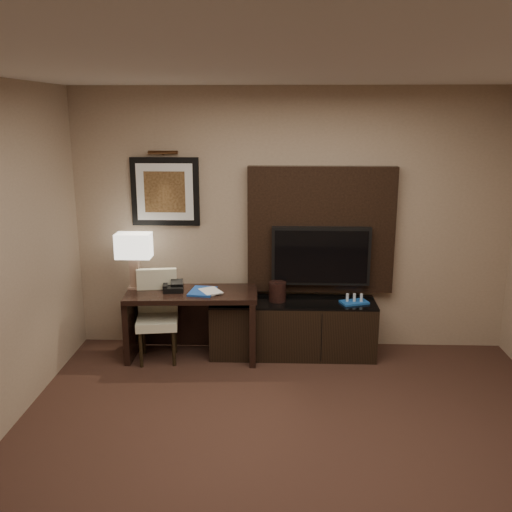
{
  "coord_description": "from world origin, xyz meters",
  "views": [
    {
      "loc": [
        -0.14,
        -3.31,
        2.45
      ],
      "look_at": [
        -0.34,
        1.8,
        1.15
      ],
      "focal_mm": 40.0,
      "sensor_mm": 36.0,
      "label": 1
    }
  ],
  "objects_px": {
    "minibar_tray": "(354,299)",
    "ice_bucket": "(277,292)",
    "desk": "(193,324)",
    "credenza": "(293,328)",
    "desk_phone": "(173,286)",
    "desk_chair": "(157,321)",
    "table_lamp": "(134,260)",
    "tv": "(321,256)"
  },
  "relations": [
    {
      "from": "minibar_tray",
      "to": "ice_bucket",
      "type": "bearing_deg",
      "value": 176.73
    },
    {
      "from": "desk",
      "to": "credenza",
      "type": "bearing_deg",
      "value": 2.31
    },
    {
      "from": "desk_phone",
      "to": "minibar_tray",
      "type": "height_order",
      "value": "desk_phone"
    },
    {
      "from": "minibar_tray",
      "to": "desk_phone",
      "type": "bearing_deg",
      "value": -178.37
    },
    {
      "from": "desk_chair",
      "to": "desk_phone",
      "type": "xyz_separation_m",
      "value": [
        0.16,
        0.1,
        0.33
      ]
    },
    {
      "from": "minibar_tray",
      "to": "table_lamp",
      "type": "bearing_deg",
      "value": 178.97
    },
    {
      "from": "credenza",
      "to": "desk_chair",
      "type": "bearing_deg",
      "value": -172.36
    },
    {
      "from": "desk",
      "to": "table_lamp",
      "type": "height_order",
      "value": "table_lamp"
    },
    {
      "from": "desk_chair",
      "to": "minibar_tray",
      "type": "relative_size",
      "value": 3.11
    },
    {
      "from": "tv",
      "to": "minibar_tray",
      "type": "xyz_separation_m",
      "value": [
        0.33,
        -0.17,
        -0.39
      ]
    },
    {
      "from": "desk_chair",
      "to": "desk_phone",
      "type": "height_order",
      "value": "desk_chair"
    },
    {
      "from": "tv",
      "to": "credenza",
      "type": "bearing_deg",
      "value": -153.36
    },
    {
      "from": "desk_chair",
      "to": "desk_phone",
      "type": "bearing_deg",
      "value": 25.41
    },
    {
      "from": "tv",
      "to": "minibar_tray",
      "type": "height_order",
      "value": "tv"
    },
    {
      "from": "credenza",
      "to": "ice_bucket",
      "type": "distance_m",
      "value": 0.42
    },
    {
      "from": "desk",
      "to": "desk_chair",
      "type": "distance_m",
      "value": 0.36
    },
    {
      "from": "ice_bucket",
      "to": "minibar_tray",
      "type": "relative_size",
      "value": 0.73
    },
    {
      "from": "desk",
      "to": "ice_bucket",
      "type": "xyz_separation_m",
      "value": [
        0.86,
        0.11,
        0.33
      ]
    },
    {
      "from": "desk_chair",
      "to": "minibar_tray",
      "type": "bearing_deg",
      "value": -3.93
    },
    {
      "from": "desk",
      "to": "minibar_tray",
      "type": "bearing_deg",
      "value": -0.99
    },
    {
      "from": "credenza",
      "to": "tv",
      "type": "distance_m",
      "value": 0.8
    },
    {
      "from": "table_lamp",
      "to": "ice_bucket",
      "type": "bearing_deg",
      "value": 0.17
    },
    {
      "from": "tv",
      "to": "table_lamp",
      "type": "relative_size",
      "value": 1.68
    },
    {
      "from": "tv",
      "to": "desk",
      "type": "bearing_deg",
      "value": -169.52
    },
    {
      "from": "tv",
      "to": "ice_bucket",
      "type": "height_order",
      "value": "tv"
    },
    {
      "from": "table_lamp",
      "to": "ice_bucket",
      "type": "xyz_separation_m",
      "value": [
        1.45,
        0.0,
        -0.32
      ]
    },
    {
      "from": "desk",
      "to": "ice_bucket",
      "type": "distance_m",
      "value": 0.92
    },
    {
      "from": "credenza",
      "to": "minibar_tray",
      "type": "xyz_separation_m",
      "value": [
        0.61,
        -0.03,
        0.34
      ]
    },
    {
      "from": "minibar_tray",
      "to": "desk",
      "type": "bearing_deg",
      "value": -177.7
    },
    {
      "from": "ice_bucket",
      "to": "table_lamp",
      "type": "bearing_deg",
      "value": -179.83
    },
    {
      "from": "credenza",
      "to": "desk_chair",
      "type": "distance_m",
      "value": 1.38
    },
    {
      "from": "desk_phone",
      "to": "desk_chair",
      "type": "bearing_deg",
      "value": -153.64
    },
    {
      "from": "credenza",
      "to": "minibar_tray",
      "type": "bearing_deg",
      "value": -3.56
    },
    {
      "from": "credenza",
      "to": "desk",
      "type": "bearing_deg",
      "value": -174.73
    },
    {
      "from": "tv",
      "to": "minibar_tray",
      "type": "relative_size",
      "value": 3.73
    },
    {
      "from": "desk_chair",
      "to": "table_lamp",
      "type": "relative_size",
      "value": 1.4
    },
    {
      "from": "desk_phone",
      "to": "credenza",
      "type": "bearing_deg",
      "value": -3.4
    },
    {
      "from": "tv",
      "to": "desk_chair",
      "type": "distance_m",
      "value": 1.78
    },
    {
      "from": "table_lamp",
      "to": "desk_phone",
      "type": "height_order",
      "value": "table_lamp"
    },
    {
      "from": "ice_bucket",
      "to": "minibar_tray",
      "type": "xyz_separation_m",
      "value": [
        0.77,
        -0.04,
        -0.05
      ]
    },
    {
      "from": "desk_chair",
      "to": "ice_bucket",
      "type": "xyz_separation_m",
      "value": [
        1.2,
        0.2,
        0.26
      ]
    },
    {
      "from": "ice_bucket",
      "to": "minibar_tray",
      "type": "distance_m",
      "value": 0.78
    }
  ]
}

